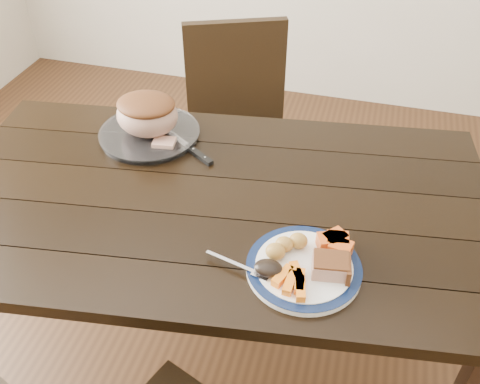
% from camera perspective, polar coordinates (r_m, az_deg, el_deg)
% --- Properties ---
extents(ground, '(4.00, 4.00, 0.00)m').
position_cam_1_polar(ground, '(2.12, -2.02, -16.14)').
color(ground, '#472B16').
rests_on(ground, ground).
extents(dining_table, '(1.71, 1.11, 0.75)m').
position_cam_1_polar(dining_table, '(1.61, -2.55, -2.98)').
color(dining_table, black).
rests_on(dining_table, ground).
extents(chair_far, '(0.55, 0.56, 0.93)m').
position_cam_1_polar(chair_far, '(2.28, -0.11, 7.23)').
color(chair_far, black).
rests_on(chair_far, ground).
extents(dinner_plate, '(0.29, 0.29, 0.02)m').
position_cam_1_polar(dinner_plate, '(1.35, 6.81, -8.08)').
color(dinner_plate, white).
rests_on(dinner_plate, dining_table).
extents(plate_rim, '(0.29, 0.29, 0.02)m').
position_cam_1_polar(plate_rim, '(1.34, 6.84, -7.84)').
color(plate_rim, '#0B1839').
rests_on(plate_rim, dinner_plate).
extents(serving_platter, '(0.32, 0.32, 0.02)m').
position_cam_1_polar(serving_platter, '(1.82, -9.60, 6.06)').
color(serving_platter, white).
rests_on(serving_platter, dining_table).
extents(pork_slice, '(0.10, 0.08, 0.04)m').
position_cam_1_polar(pork_slice, '(1.32, 9.62, -7.81)').
color(pork_slice, tan).
rests_on(pork_slice, dinner_plate).
extents(roasted_potatoes, '(0.10, 0.10, 0.04)m').
position_cam_1_polar(roasted_potatoes, '(1.35, 4.88, -5.74)').
color(roasted_potatoes, gold).
rests_on(roasted_potatoes, dinner_plate).
extents(carrot_batons, '(0.09, 0.11, 0.02)m').
position_cam_1_polar(carrot_batons, '(1.29, 5.76, -9.37)').
color(carrot_batons, orange).
rests_on(carrot_batons, dinner_plate).
extents(pumpkin_wedges, '(0.10, 0.09, 0.04)m').
position_cam_1_polar(pumpkin_wedges, '(1.38, 10.12, -5.40)').
color(pumpkin_wedges, '#F95C1B').
rests_on(pumpkin_wedges, dinner_plate).
extents(dark_mushroom, '(0.07, 0.05, 0.03)m').
position_cam_1_polar(dark_mushroom, '(1.30, 3.05, -8.10)').
color(dark_mushroom, black).
rests_on(dark_mushroom, dinner_plate).
extents(fork, '(0.18, 0.06, 0.00)m').
position_cam_1_polar(fork, '(1.33, 0.22, -8.01)').
color(fork, silver).
rests_on(fork, dinner_plate).
extents(roast_joint, '(0.20, 0.18, 0.13)m').
position_cam_1_polar(roast_joint, '(1.78, -9.86, 8.05)').
color(roast_joint, tan).
rests_on(roast_joint, serving_platter).
extents(cut_slice, '(0.08, 0.06, 0.02)m').
position_cam_1_polar(cut_slice, '(1.74, -8.09, 5.22)').
color(cut_slice, tan).
rests_on(cut_slice, serving_platter).
extents(carving_knife, '(0.28, 0.19, 0.01)m').
position_cam_1_polar(carving_knife, '(1.73, -5.18, 4.48)').
color(carving_knife, silver).
rests_on(carving_knife, dining_table).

